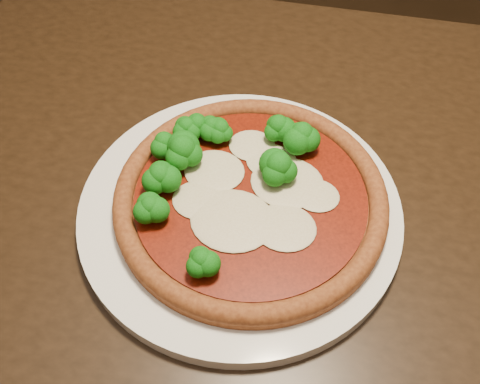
# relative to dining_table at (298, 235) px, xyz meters

# --- Properties ---
(dining_table) EXTENTS (1.11, 0.79, 0.75)m
(dining_table) POSITION_rel_dining_table_xyz_m (0.00, 0.00, 0.00)
(dining_table) COLOR black
(dining_table) RESTS_ON floor
(plate) EXTENTS (0.36, 0.36, 0.02)m
(plate) POSITION_rel_dining_table_xyz_m (-0.06, -0.06, 0.12)
(plate) COLOR white
(plate) RESTS_ON dining_table
(pizza) EXTENTS (0.30, 0.30, 0.06)m
(pizza) POSITION_rel_dining_table_xyz_m (-0.06, -0.05, 0.15)
(pizza) COLOR brown
(pizza) RESTS_ON plate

